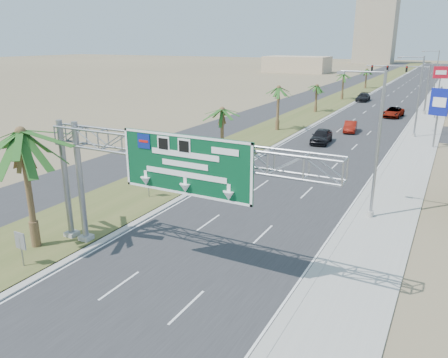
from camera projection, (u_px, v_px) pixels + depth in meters
road at (405, 90)px, 107.79m from camera, size 12.00×300.00×0.02m
sidewalk_right at (443, 92)px, 103.99m from camera, size 4.00×300.00×0.10m
median_grass at (363, 88)px, 112.24m from camera, size 7.00×300.00×0.12m
opposing_road at (336, 87)px, 115.37m from camera, size 8.00×300.00×0.02m
sign_gantry at (164, 158)px, 22.13m from camera, size 16.75×1.24×7.50m
palm_near at (21, 133)px, 23.87m from camera, size 5.70×5.70×8.35m
palm_row_b at (222, 110)px, 44.84m from camera, size 3.99×3.99×5.95m
palm_row_c at (279, 89)px, 58.08m from camera, size 3.99×3.99×6.75m
palm_row_d at (317, 86)px, 73.63m from camera, size 3.99×3.99×5.45m
palm_row_e at (344, 75)px, 89.43m from camera, size 3.99×3.99×6.15m
palm_row_f at (367, 70)px, 110.61m from camera, size 3.99×3.99×5.75m
streetlight_near at (374, 152)px, 28.99m from camera, size 3.27×0.44×10.00m
streetlight_mid at (417, 100)px, 54.26m from camera, size 3.27×0.44×10.00m
streetlight_far at (434, 79)px, 84.59m from camera, size 3.27×0.44×10.00m
signal_mast at (414, 84)px, 71.99m from camera, size 10.28×0.71×8.00m
median_signback_a at (21, 243)px, 23.22m from camera, size 0.75×0.08×2.08m
median_signback_b at (148, 181)px, 33.64m from camera, size 0.75×0.08×2.08m
tower_distant at (376, 29)px, 234.71m from camera, size 20.00×16.00×35.00m
building_distant_left at (297, 64)px, 169.07m from camera, size 24.00×14.00×6.00m
car_left_lane at (321, 136)px, 52.11m from camera, size 2.37×5.16×1.71m
car_mid_lane at (350, 127)px, 58.53m from camera, size 2.10×4.56×1.45m
car_right_lane at (393, 112)px, 69.94m from camera, size 3.04×5.79×1.55m
car_far at (363, 97)px, 88.44m from camera, size 2.27×5.53×1.60m
pole_sign_blue at (439, 104)px, 48.54m from camera, size 2.00×0.85×6.94m
pole_sign_red_far at (440, 77)px, 66.91m from camera, size 2.20×0.90×8.22m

